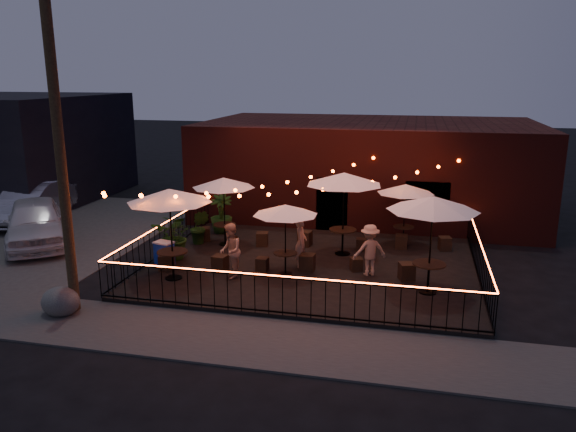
{
  "coord_description": "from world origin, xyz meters",
  "views": [
    {
      "loc": [
        3.03,
        -14.56,
        5.98
      ],
      "look_at": [
        -0.96,
        2.78,
        1.47
      ],
      "focal_mm": 35.0,
      "sensor_mm": 36.0,
      "label": 1
    }
  ],
  "objects_px": {
    "cafe_table_1": "(224,184)",
    "cafe_table_2": "(285,211)",
    "cafe_table_5": "(406,190)",
    "cooler": "(164,253)",
    "cafe_table_3": "(344,180)",
    "cafe_table_4": "(433,205)",
    "cafe_table_0": "(169,197)",
    "boulder": "(61,302)",
    "utility_pole": "(61,158)"
  },
  "relations": [
    {
      "from": "cafe_table_1",
      "to": "cafe_table_2",
      "type": "xyz_separation_m",
      "value": [
        2.75,
        -2.42,
        -0.23
      ]
    },
    {
      "from": "cafe_table_5",
      "to": "cooler",
      "type": "relative_size",
      "value": 2.92
    },
    {
      "from": "cafe_table_3",
      "to": "cafe_table_4",
      "type": "bearing_deg",
      "value": -46.1
    },
    {
      "from": "cafe_table_2",
      "to": "cafe_table_0",
      "type": "bearing_deg",
      "value": -160.23
    },
    {
      "from": "cooler",
      "to": "boulder",
      "type": "bearing_deg",
      "value": -91.39
    },
    {
      "from": "cafe_table_0",
      "to": "cafe_table_5",
      "type": "relative_size",
      "value": 1.33
    },
    {
      "from": "utility_pole",
      "to": "cooler",
      "type": "xyz_separation_m",
      "value": [
        0.9,
        3.46,
        -3.46
      ]
    },
    {
      "from": "cafe_table_3",
      "to": "boulder",
      "type": "xyz_separation_m",
      "value": [
        -6.37,
        -6.14,
        -2.3
      ]
    },
    {
      "from": "utility_pole",
      "to": "cafe_table_4",
      "type": "height_order",
      "value": "utility_pole"
    },
    {
      "from": "boulder",
      "to": "cafe_table_5",
      "type": "bearing_deg",
      "value": 42.6
    },
    {
      "from": "cooler",
      "to": "cafe_table_0",
      "type": "bearing_deg",
      "value": -39.42
    },
    {
      "from": "cafe_table_2",
      "to": "boulder",
      "type": "relative_size",
      "value": 2.64
    },
    {
      "from": "cafe_table_0",
      "to": "cafe_table_4",
      "type": "relative_size",
      "value": 1.09
    },
    {
      "from": "cafe_table_3",
      "to": "cooler",
      "type": "distance_m",
      "value": 6.17
    },
    {
      "from": "cafe_table_3",
      "to": "cooler",
      "type": "xyz_separation_m",
      "value": [
        -5.3,
        -2.34,
        -2.13
      ]
    },
    {
      "from": "cafe_table_2",
      "to": "cafe_table_5",
      "type": "distance_m",
      "value": 5.04
    },
    {
      "from": "boulder",
      "to": "cafe_table_1",
      "type": "bearing_deg",
      "value": 70.6
    },
    {
      "from": "cafe_table_5",
      "to": "boulder",
      "type": "xyz_separation_m",
      "value": [
        -8.31,
        -7.64,
        -1.76
      ]
    },
    {
      "from": "utility_pole",
      "to": "cafe_table_0",
      "type": "distance_m",
      "value": 3.25
    },
    {
      "from": "utility_pole",
      "to": "cafe_table_4",
      "type": "bearing_deg",
      "value": 18.35
    },
    {
      "from": "utility_pole",
      "to": "cafe_table_5",
      "type": "xyz_separation_m",
      "value": [
        8.13,
        7.3,
        -1.87
      ]
    },
    {
      "from": "cafe_table_2",
      "to": "cafe_table_3",
      "type": "height_order",
      "value": "cafe_table_3"
    },
    {
      "from": "cafe_table_2",
      "to": "cafe_table_3",
      "type": "relative_size",
      "value": 0.81
    },
    {
      "from": "cafe_table_2",
      "to": "cafe_table_5",
      "type": "height_order",
      "value": "cafe_table_5"
    },
    {
      "from": "utility_pole",
      "to": "cafe_table_5",
      "type": "relative_size",
      "value": 3.6
    },
    {
      "from": "cafe_table_1",
      "to": "boulder",
      "type": "bearing_deg",
      "value": -109.4
    },
    {
      "from": "cooler",
      "to": "boulder",
      "type": "distance_m",
      "value": 3.96
    },
    {
      "from": "cafe_table_3",
      "to": "cafe_table_5",
      "type": "xyz_separation_m",
      "value": [
        1.94,
        1.5,
        -0.53
      ]
    },
    {
      "from": "cafe_table_5",
      "to": "boulder",
      "type": "height_order",
      "value": "cafe_table_5"
    },
    {
      "from": "cafe_table_2",
      "to": "cafe_table_3",
      "type": "distance_m",
      "value": 2.74
    },
    {
      "from": "cafe_table_5",
      "to": "utility_pole",
      "type": "bearing_deg",
      "value": -138.08
    },
    {
      "from": "utility_pole",
      "to": "cafe_table_0",
      "type": "relative_size",
      "value": 2.71
    },
    {
      "from": "cafe_table_4",
      "to": "cafe_table_1",
      "type": "bearing_deg",
      "value": 156.58
    },
    {
      "from": "cafe_table_3",
      "to": "cafe_table_4",
      "type": "height_order",
      "value": "cafe_table_3"
    },
    {
      "from": "cafe_table_5",
      "to": "cafe_table_2",
      "type": "bearing_deg",
      "value": -131.59
    },
    {
      "from": "cafe_table_0",
      "to": "cafe_table_2",
      "type": "xyz_separation_m",
      "value": [
        3.11,
        1.12,
        -0.5
      ]
    },
    {
      "from": "cafe_table_3",
      "to": "utility_pole",
      "type": "bearing_deg",
      "value": -136.86
    },
    {
      "from": "cafe_table_0",
      "to": "cafe_table_5",
      "type": "bearing_deg",
      "value": 37.13
    },
    {
      "from": "boulder",
      "to": "utility_pole",
      "type": "bearing_deg",
      "value": 62.33
    },
    {
      "from": "cafe_table_0",
      "to": "cooler",
      "type": "height_order",
      "value": "cafe_table_0"
    },
    {
      "from": "cafe_table_0",
      "to": "boulder",
      "type": "relative_size",
      "value": 3.14
    },
    {
      "from": "cafe_table_1",
      "to": "cooler",
      "type": "bearing_deg",
      "value": -114.58
    },
    {
      "from": "cafe_table_1",
      "to": "cafe_table_4",
      "type": "xyz_separation_m",
      "value": [
        6.89,
        -2.99,
        0.29
      ]
    },
    {
      "from": "cafe_table_4",
      "to": "cooler",
      "type": "height_order",
      "value": "cafe_table_4"
    },
    {
      "from": "cafe_table_1",
      "to": "cafe_table_3",
      "type": "relative_size",
      "value": 0.82
    },
    {
      "from": "cafe_table_2",
      "to": "cafe_table_5",
      "type": "relative_size",
      "value": 1.12
    },
    {
      "from": "boulder",
      "to": "cafe_table_4",
      "type": "bearing_deg",
      "value": 19.93
    },
    {
      "from": "cafe_table_2",
      "to": "boulder",
      "type": "distance_m",
      "value": 6.53
    },
    {
      "from": "cafe_table_2",
      "to": "cafe_table_4",
      "type": "relative_size",
      "value": 0.92
    },
    {
      "from": "utility_pole",
      "to": "cafe_table_1",
      "type": "relative_size",
      "value": 3.16
    }
  ]
}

